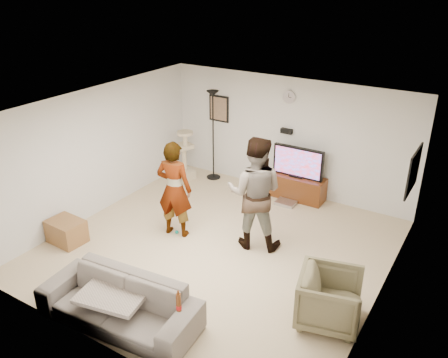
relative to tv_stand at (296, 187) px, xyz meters
The scene contains 24 objects.
floor 2.55m from the tv_stand, 98.67° to the right, with size 5.50×5.50×0.02m, color #C7AB8B.
ceiling 3.39m from the tv_stand, 98.67° to the right, with size 5.50×5.50×0.02m, color silver.
wall_back 1.10m from the tv_stand, 147.31° to the left, with size 5.50×0.04×2.50m, color silver.
wall_front 5.36m from the tv_stand, 94.16° to the right, with size 5.50×0.04×2.50m, color silver.
wall_left 4.13m from the tv_stand, 141.35° to the right, with size 0.04×5.50×2.50m, color silver.
wall_right 3.59m from the tv_stand, 46.61° to the right, with size 0.04×5.50×2.50m, color silver.
wall_clock 1.90m from the tv_stand, 150.62° to the left, with size 0.26×0.26×0.04m, color silver.
wall_speaker 1.21m from the tv_stand, 154.15° to the left, with size 0.25×0.10×0.10m, color black.
picture_back 2.49m from the tv_stand, behind, with size 0.42×0.03×0.52m, color #7E624C.
picture_right 2.81m from the tv_stand, 21.08° to the right, with size 0.03×0.78×0.62m, color #EBBD56.
tv_stand is the anchor object (origin of this frame).
console_box 0.45m from the tv_stand, 97.20° to the right, with size 0.40×0.30×0.07m, color #B8B7C2.
tv 0.57m from the tv_stand, ahead, with size 1.09×0.08×0.65m, color black.
tv_screen 0.58m from the tv_stand, 90.00° to the right, with size 1.00×0.01×0.57m, color #4864CF.
floor_lamp 2.21m from the tv_stand, behind, with size 0.32×0.32×2.06m, color black.
cat_tree 2.67m from the tv_stand, behind, with size 0.38×0.38×1.18m, color #BEB090.
person_left 2.89m from the tv_stand, 117.33° to the right, with size 0.66×0.43×1.80m, color gray.
person_right 2.21m from the tv_stand, 87.47° to the right, with size 0.98×0.76×2.01m, color #415488.
sofa 4.83m from the tv_stand, 96.16° to the right, with size 2.25×0.88×0.66m, color #69615B.
throw_blanket 4.85m from the tv_stand, 97.16° to the right, with size 0.90×0.70×0.06m, color #A7988D.
beer_bottle 4.86m from the tv_stand, 83.88° to the right, with size 0.06×0.06×0.25m, color #602D0F.
armchair 3.81m from the tv_stand, 59.74° to the right, with size 0.83×0.85×0.77m, color brown.
side_table 4.68m from the tv_stand, 126.46° to the right, with size 0.63×0.47×0.42m, color brown.
toy_ball 2.83m from the tv_stand, 116.89° to the right, with size 0.07×0.07×0.07m, color #088E82.
Camera 1 is at (3.72, -5.82, 4.48)m, focal length 37.04 mm.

